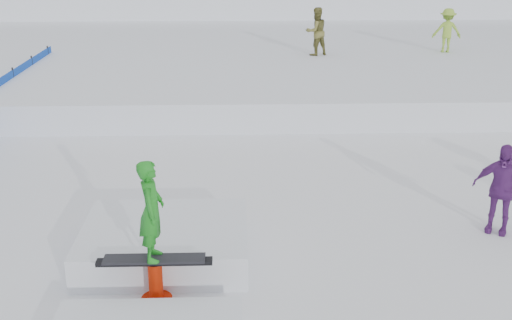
{
  "coord_description": "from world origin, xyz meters",
  "views": [
    {
      "loc": [
        0.15,
        -8.71,
        4.94
      ],
      "look_at": [
        0.5,
        2.0,
        1.1
      ],
      "focal_mm": 45.0,
      "sensor_mm": 36.0,
      "label": 1
    }
  ],
  "objects_px": {
    "walker_olive": "(316,31)",
    "spectator_purple": "(501,189)",
    "jib_rail_feature": "(160,262)",
    "walker_ygreen": "(447,30)"
  },
  "relations": [
    {
      "from": "walker_olive",
      "to": "spectator_purple",
      "type": "height_order",
      "value": "walker_olive"
    },
    {
      "from": "walker_olive",
      "to": "jib_rail_feature",
      "type": "height_order",
      "value": "walker_olive"
    },
    {
      "from": "spectator_purple",
      "to": "jib_rail_feature",
      "type": "height_order",
      "value": "jib_rail_feature"
    },
    {
      "from": "jib_rail_feature",
      "to": "walker_ygreen",
      "type": "bearing_deg",
      "value": 58.82
    },
    {
      "from": "spectator_purple",
      "to": "walker_olive",
      "type": "bearing_deg",
      "value": 128.14
    },
    {
      "from": "walker_ygreen",
      "to": "spectator_purple",
      "type": "distance_m",
      "value": 13.33
    },
    {
      "from": "walker_olive",
      "to": "walker_ygreen",
      "type": "distance_m",
      "value": 4.78
    },
    {
      "from": "walker_ygreen",
      "to": "jib_rail_feature",
      "type": "distance_m",
      "value": 16.92
    },
    {
      "from": "walker_ygreen",
      "to": "spectator_purple",
      "type": "height_order",
      "value": "walker_ygreen"
    },
    {
      "from": "walker_olive",
      "to": "spectator_purple",
      "type": "bearing_deg",
      "value": 74.74
    }
  ]
}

